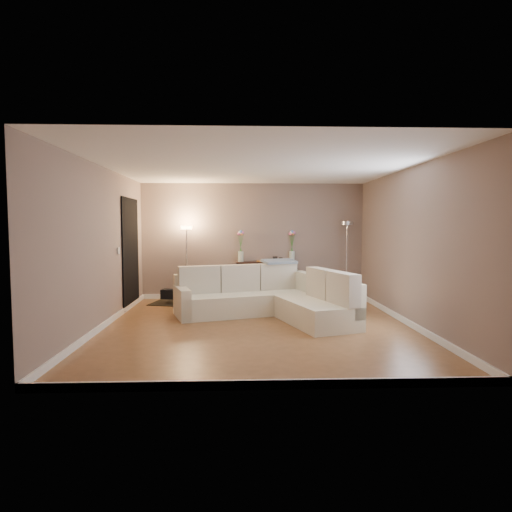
{
  "coord_description": "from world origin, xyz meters",
  "views": [
    {
      "loc": [
        -0.29,
        -6.92,
        1.64
      ],
      "look_at": [
        0.0,
        0.8,
        1.1
      ],
      "focal_mm": 30.0,
      "sensor_mm": 36.0,
      "label": 1
    }
  ],
  "objects_px": {
    "floor_lamp_lit": "(187,248)",
    "console_table": "(263,278)",
    "floor_lamp_unlit": "(347,245)",
    "sectional_sofa": "(270,298)"
  },
  "relations": [
    {
      "from": "sectional_sofa",
      "to": "console_table",
      "type": "relative_size",
      "value": 2.3
    },
    {
      "from": "sectional_sofa",
      "to": "floor_lamp_unlit",
      "type": "relative_size",
      "value": 1.83
    },
    {
      "from": "floor_lamp_unlit",
      "to": "console_table",
      "type": "bearing_deg",
      "value": 172.18
    },
    {
      "from": "floor_lamp_lit",
      "to": "floor_lamp_unlit",
      "type": "xyz_separation_m",
      "value": [
        3.52,
        -0.02,
        0.07
      ]
    },
    {
      "from": "sectional_sofa",
      "to": "console_table",
      "type": "bearing_deg",
      "value": 90.82
    },
    {
      "from": "console_table",
      "to": "floor_lamp_lit",
      "type": "bearing_deg",
      "value": -172.0
    },
    {
      "from": "sectional_sofa",
      "to": "floor_lamp_lit",
      "type": "distance_m",
      "value": 2.52
    },
    {
      "from": "floor_lamp_lit",
      "to": "floor_lamp_unlit",
      "type": "bearing_deg",
      "value": -0.3
    },
    {
      "from": "sectional_sofa",
      "to": "floor_lamp_unlit",
      "type": "distance_m",
      "value": 2.62
    },
    {
      "from": "floor_lamp_lit",
      "to": "console_table",
      "type": "bearing_deg",
      "value": 8.0
    }
  ]
}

